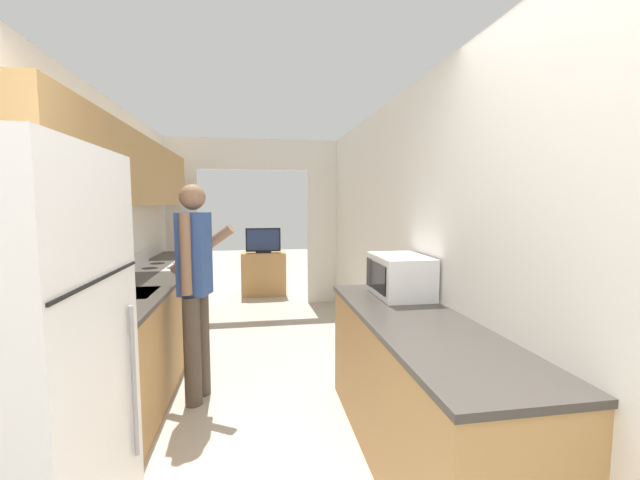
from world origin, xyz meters
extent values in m
cube|color=white|center=(-1.29, 1.86, 1.25)|extent=(0.06, 7.32, 2.50)
cube|color=#B2844C|center=(-1.10, 2.83, 1.85)|extent=(0.32, 3.70, 0.63)
cube|color=white|center=(1.29, 1.86, 1.25)|extent=(0.06, 7.32, 2.50)
cube|color=white|center=(-1.14, 4.95, 1.02)|extent=(0.65, 0.06, 2.05)
cube|color=white|center=(1.14, 4.95, 1.02)|extent=(0.65, 0.06, 2.05)
cube|color=white|center=(0.00, 4.95, 2.27)|extent=(2.93, 0.06, 0.45)
cube|color=#B2844C|center=(-0.96, 2.01, 0.42)|extent=(0.60, 2.05, 0.85)
cube|color=#3D3833|center=(-0.96, 2.00, 0.86)|extent=(0.62, 2.06, 0.03)
cube|color=#B2844C|center=(-0.96, 4.23, 0.42)|extent=(0.60, 0.90, 0.85)
cube|color=#3D3833|center=(-0.96, 4.24, 0.86)|extent=(0.62, 0.91, 0.03)
cube|color=#9EA3A8|center=(-0.96, 2.08, 0.88)|extent=(0.42, 0.44, 0.00)
cube|color=#B2844C|center=(0.96, 1.09, 0.42)|extent=(0.60, 1.98, 0.85)
cube|color=#3D3833|center=(0.96, 1.09, 0.86)|extent=(0.62, 2.01, 0.03)
cube|color=white|center=(-0.91, 0.54, 0.89)|extent=(0.71, 0.83, 1.78)
cube|color=black|center=(-0.55, 0.54, 1.28)|extent=(0.01, 0.80, 0.01)
cylinder|color=#99999E|center=(-0.54, 0.81, 0.75)|extent=(0.02, 0.02, 0.71)
cube|color=white|center=(-0.95, 3.41, 0.44)|extent=(0.62, 0.75, 0.88)
cube|color=black|center=(-0.64, 3.41, 0.44)|extent=(0.01, 0.51, 0.26)
cylinder|color=#B7B7BC|center=(-0.62, 3.41, 0.66)|extent=(0.02, 0.60, 0.02)
cube|color=white|center=(-1.24, 3.41, 0.95)|extent=(0.04, 0.75, 0.14)
cylinder|color=#232328|center=(-0.83, 3.24, 0.88)|extent=(0.16, 0.16, 0.01)
cylinder|color=#232328|center=(-0.83, 3.57, 0.88)|extent=(0.16, 0.16, 0.01)
cylinder|color=#232328|center=(-1.08, 3.24, 0.88)|extent=(0.16, 0.16, 0.01)
cylinder|color=#232328|center=(-1.08, 3.57, 0.88)|extent=(0.16, 0.16, 0.01)
cylinder|color=#4C4238|center=(-0.47, 2.00, 0.43)|extent=(0.16, 0.16, 0.85)
cylinder|color=#4C4238|center=(-0.43, 2.17, 0.43)|extent=(0.16, 0.16, 0.85)
cube|color=#335193|center=(-0.45, 2.08, 1.17)|extent=(0.26, 0.26, 0.64)
cylinder|color=#8C664C|center=(-0.49, 1.94, 1.19)|extent=(0.10, 0.10, 0.61)
cylinder|color=#8C664C|center=(-0.41, 2.22, 1.19)|extent=(0.54, 0.22, 0.41)
sphere|color=#8C664C|center=(-0.45, 2.08, 1.61)|extent=(0.19, 0.19, 0.19)
cube|color=white|center=(1.06, 1.67, 1.03)|extent=(0.36, 0.53, 0.30)
cube|color=black|center=(0.88, 1.62, 1.03)|extent=(0.01, 0.32, 0.20)
cube|color=#38383D|center=(0.88, 1.85, 1.03)|extent=(0.01, 0.11, 0.21)
cube|color=#B2844C|center=(0.14, 5.59, 0.36)|extent=(0.74, 0.42, 0.73)
cube|color=black|center=(0.14, 5.55, 0.74)|extent=(0.25, 0.16, 0.02)
cube|color=black|center=(0.14, 5.55, 0.94)|extent=(0.58, 0.04, 0.39)
cube|color=navy|center=(0.14, 5.53, 0.94)|extent=(0.53, 0.01, 0.35)
camera|label=1|loc=(0.02, -1.03, 1.56)|focal=22.00mm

